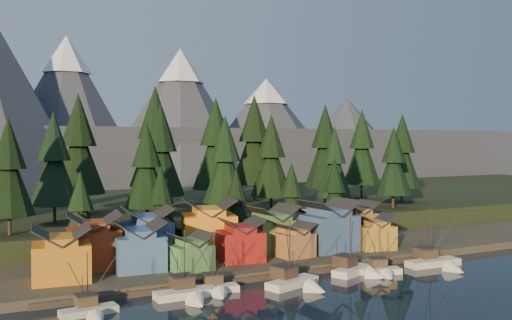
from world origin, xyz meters
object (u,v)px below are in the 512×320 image
boat_1 (188,285)px  house_back_0 (94,239)px  boat_6 (438,256)px  boat_5 (382,263)px  house_front_1 (139,244)px  house_back_1 (147,232)px  boat_0 (91,303)px  boat_4 (358,261)px  house_front_0 (61,252)px  boat_2 (216,280)px  boat_3 (297,273)px

boat_1 → house_back_0: size_ratio=1.14×
boat_6 → boat_5: bearing=-177.6°
house_front_1 → house_back_1: house_back_1 is taller
boat_0 → boat_4: boat_4 is taller
boat_6 → house_front_0: bearing=169.7°
boat_2 → boat_6: bearing=6.2°
house_back_0 → boat_0: bearing=-94.6°
boat_3 → house_back_1: house_back_1 is taller
boat_1 → boat_3: (18.43, -1.87, 0.17)m
boat_2 → boat_0: bearing=-162.4°
boat_2 → boat_5: size_ratio=1.01×
boat_3 → house_back_0: house_back_0 is taller
boat_1 → boat_5: size_ratio=1.16×
boat_0 → boat_4: (47.86, 2.41, 0.63)m
boat_0 → house_back_1: size_ratio=0.97×
boat_2 → house_back_1: bearing=110.4°
boat_5 → boat_6: 13.45m
boat_4 → house_front_1: (-35.88, 15.71, 3.61)m
house_back_0 → boat_3: bearing=-31.5°
boat_1 → boat_3: bearing=-5.8°
house_front_1 → house_back_0: size_ratio=0.90×
house_front_0 → house_back_1: house_back_1 is taller
boat_2 → boat_3: (13.31, -3.03, 0.35)m
house_front_1 → house_back_0: 8.54m
boat_1 → boat_6: 50.41m
boat_3 → house_front_0: bearing=137.6°
boat_4 → house_back_0: bearing=132.6°
house_back_1 → house_front_0: bearing=-144.2°
house_front_0 → house_back_1: (17.14, 9.46, 0.62)m
boat_1 → house_front_0: (-16.48, 14.58, 3.98)m
boat_3 → boat_4: bearing=-7.3°
boat_1 → boat_4: size_ratio=0.95×
boat_2 → house_front_0: 25.77m
boat_1 → boat_6: boat_6 is taller
boat_2 → house_front_1: bearing=127.8°
boat_4 → boat_6: bearing=-27.8°
house_back_1 → boat_2: bearing=-72.1°
boat_5 → boat_0: bearing=-161.7°
boat_2 → boat_5: (31.83, -2.35, -0.01)m
boat_4 → boat_6: (17.62, -1.98, -0.25)m
house_back_0 → boat_2: bearing=-45.5°
boat_6 → boat_3: bearing=-175.9°
house_back_0 → boat_4: bearing=-18.0°
boat_0 → boat_3: bearing=-5.3°
boat_2 → boat_6: (45.28, -2.50, 0.21)m
boat_1 → house_back_1: bearing=88.5°
boat_0 → boat_6: size_ratio=0.78×
boat_4 → house_back_0: house_back_0 is taller
boat_4 → boat_2: bearing=157.5°
boat_1 → boat_5: boat_1 is taller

